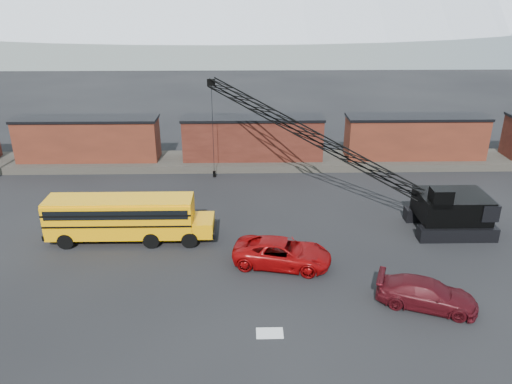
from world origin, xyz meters
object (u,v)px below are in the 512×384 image
red_pickup (282,253)px  crawler_crane (311,136)px  school_bus (126,217)px  maroon_suv (427,294)px

red_pickup → crawler_crane: bearing=-3.9°
school_bus → red_pickup: (10.63, -3.57, -0.93)m
school_bus → crawler_crane: size_ratio=0.55×
crawler_crane → school_bus: bearing=-154.0°
maroon_suv → crawler_crane: size_ratio=0.26×
school_bus → crawler_crane: 15.51m
maroon_suv → crawler_crane: 16.25m
school_bus → maroon_suv: size_ratio=2.13×
red_pickup → maroon_suv: bearing=-108.8°
red_pickup → maroon_suv: red_pickup is taller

